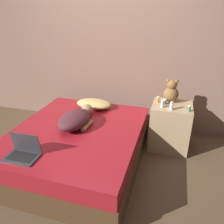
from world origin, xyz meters
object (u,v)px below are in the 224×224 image
object	(u,v)px
person_lying	(76,119)
bottle_blue	(164,102)
laptop	(23,152)
teddy_bear	(171,92)
bottle_clear	(162,104)
bottle_orange	(158,99)
bottle_green	(189,108)
pillow	(94,104)
bottle_white	(172,106)

from	to	relation	value
person_lying	bottle_blue	world-z (taller)	bottle_blue
laptop	teddy_bear	xyz separation A→B (m)	(1.34, 1.44, 0.27)
person_lying	bottle_clear	world-z (taller)	bottle_clear
bottle_orange	bottle_green	world-z (taller)	bottle_orange
pillow	bottle_clear	world-z (taller)	bottle_clear
person_lying	bottle_clear	distance (m)	1.12
bottle_orange	teddy_bear	bearing A→B (deg)	28.13
teddy_bear	bottle_green	bearing A→B (deg)	-49.32
pillow	bottle_orange	size ratio (longest dim) A/B	6.32
person_lying	bottle_green	world-z (taller)	bottle_green
pillow	bottle_green	world-z (taller)	bottle_green
bottle_green	bottle_white	bearing A→B (deg)	-178.11
pillow	bottle_blue	xyz separation A→B (m)	(1.02, -0.01, 0.16)
teddy_bear	bottle_blue	xyz separation A→B (m)	(-0.07, -0.13, -0.10)
laptop	bottle_orange	bearing A→B (deg)	47.49
laptop	bottle_blue	size ratio (longest dim) A/B	4.63
teddy_bear	bottle_orange	size ratio (longest dim) A/B	3.71
person_lying	bottle_blue	bearing A→B (deg)	32.96
teddy_bear	bottle_blue	size ratio (longest dim) A/B	4.38
bottle_clear	bottle_green	distance (m)	0.34
bottle_orange	bottle_blue	bearing A→B (deg)	-24.39
bottle_white	bottle_green	distance (m)	0.22
person_lying	bottle_green	xyz separation A→B (m)	(1.35, 0.41, 0.13)
laptop	bottle_green	world-z (taller)	bottle_green
laptop	bottle_orange	size ratio (longest dim) A/B	3.92
bottle_green	person_lying	bearing A→B (deg)	-162.96
pillow	laptop	bearing A→B (deg)	-100.54
bottle_white	bottle_clear	bearing A→B (deg)	158.22
pillow	laptop	world-z (taller)	laptop
pillow	bottle_green	xyz separation A→B (m)	(1.34, -0.17, 0.16)
person_lying	laptop	distance (m)	0.79
bottle_orange	bottle_green	size ratio (longest dim) A/B	1.02
person_lying	bottle_clear	bearing A→B (deg)	28.27
pillow	bottle_orange	bearing A→B (deg)	1.61
bottle_white	bottle_green	bearing A→B (deg)	1.89
person_lying	bottle_orange	size ratio (longest dim) A/B	8.37
laptop	bottle_blue	bearing A→B (deg)	44.56
laptop	pillow	bearing A→B (deg)	77.95
pillow	bottle_clear	distance (m)	1.03
teddy_bear	bottle_orange	distance (m)	0.21
bottle_orange	person_lying	bearing A→B (deg)	-147.30
bottle_white	laptop	bearing A→B (deg)	-139.79
bottle_clear	bottle_white	world-z (taller)	bottle_white
person_lying	bottle_white	bearing A→B (deg)	23.95
bottle_green	bottle_blue	bearing A→B (deg)	153.75
person_lying	bottle_orange	distance (m)	1.13
bottle_blue	bottle_clear	bearing A→B (deg)	-99.67
bottle_clear	bottle_orange	bearing A→B (deg)	114.16
bottle_blue	bottle_green	world-z (taller)	bottle_green
pillow	teddy_bear	xyz separation A→B (m)	(1.09, 0.11, 0.26)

